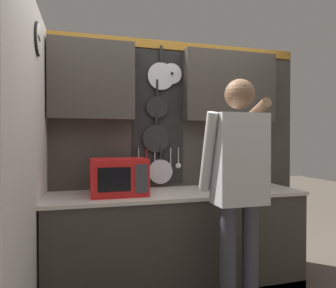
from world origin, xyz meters
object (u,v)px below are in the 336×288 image
object	(u,v)px
person	(239,177)
utensil_crock	(249,179)
knife_block	(232,178)
microwave	(119,177)

from	to	relation	value
person	utensil_crock	bearing A→B (deg)	53.76
knife_block	person	bearing A→B (deg)	-113.34
utensil_crock	person	distance (m)	0.72
utensil_crock	person	bearing A→B (deg)	-126.24
knife_block	person	distance (m)	0.63
knife_block	person	size ratio (longest dim) A/B	0.16
knife_block	utensil_crock	distance (m)	0.18
microwave	utensil_crock	bearing A→B (deg)	0.08
knife_block	utensil_crock	xyz separation A→B (m)	(0.17, 0.00, -0.02)
utensil_crock	person	size ratio (longest dim) A/B	0.20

